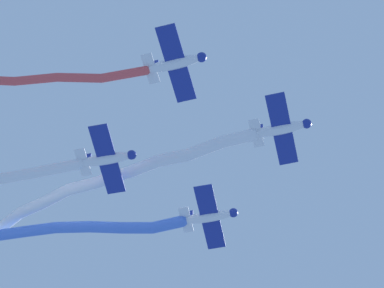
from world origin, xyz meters
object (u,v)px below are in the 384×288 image
airplane_lead (281,129)px  airplane_left_wing (209,216)px  airplane_slot (107,159)px  airplane_right_wing (176,63)px

airplane_lead → airplane_left_wing: 9.13m
airplane_lead → airplane_left_wing: size_ratio=1.02×
airplane_slot → airplane_right_wing: bearing=-45.1°
airplane_left_wing → airplane_slot: 9.12m
airplane_lead → airplane_slot: airplane_lead is taller
airplane_lead → airplane_left_wing: airplane_lead is taller
airplane_left_wing → airplane_right_wing: airplane_right_wing is taller
airplane_lead → airplane_slot: 12.89m
airplane_lead → airplane_left_wing: bearing=137.1°
airplane_lead → airplane_right_wing: 9.12m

